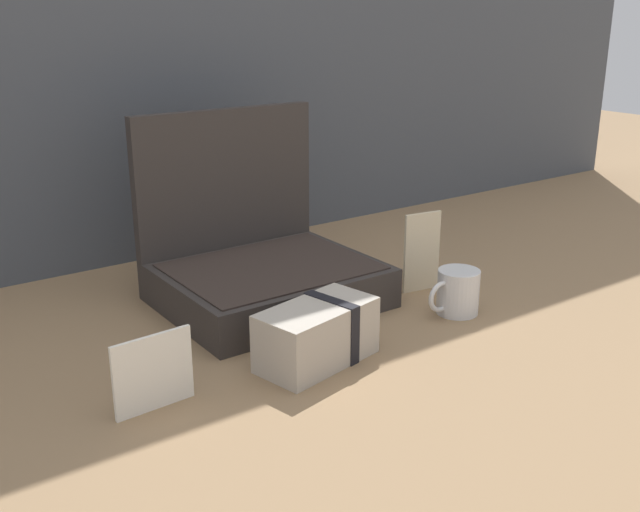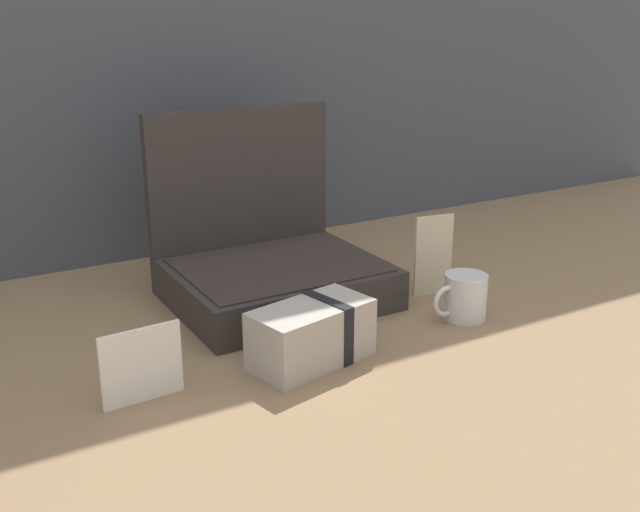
{
  "view_description": "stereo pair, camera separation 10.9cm",
  "coord_description": "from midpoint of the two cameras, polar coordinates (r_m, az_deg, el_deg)",
  "views": [
    {
      "loc": [
        -0.67,
        -0.98,
        0.54
      ],
      "look_at": [
        0.01,
        -0.02,
        0.15
      ],
      "focal_mm": 41.7,
      "sensor_mm": 36.0,
      "label": 1
    },
    {
      "loc": [
        -0.58,
        -1.03,
        0.54
      ],
      "look_at": [
        0.01,
        -0.02,
        0.15
      ],
      "focal_mm": 41.7,
      "sensor_mm": 36.0,
      "label": 2
    }
  ],
  "objects": [
    {
      "name": "poster_card_right",
      "position": [
        1.48,
        5.73,
        0.28
      ],
      "size": [
        0.08,
        0.02,
        0.16
      ],
      "primitive_type": "cube",
      "rotation": [
        0.0,
        0.0,
        -0.16
      ],
      "color": "beige",
      "rests_on": "ground_plane"
    },
    {
      "name": "open_suitcase",
      "position": [
        1.44,
        -6.86,
        -0.46
      ],
      "size": [
        0.39,
        0.33,
        0.36
      ],
      "color": "#332D2B",
      "rests_on": "ground_plane"
    },
    {
      "name": "coffee_mug",
      "position": [
        1.39,
        8.27,
        -2.78
      ],
      "size": [
        0.11,
        0.08,
        0.08
      ],
      "color": "silver",
      "rests_on": "ground_plane"
    },
    {
      "name": "info_card_left",
      "position": [
        1.09,
        -15.54,
        -8.68
      ],
      "size": [
        0.12,
        0.01,
        0.11
      ],
      "primitive_type": "cube",
      "rotation": [
        0.0,
        0.0,
        0.06
      ],
      "color": "white",
      "rests_on": "ground_plane"
    },
    {
      "name": "ground_plane",
      "position": [
        1.3,
        -3.28,
        -6.06
      ],
      "size": [
        6.0,
        6.0,
        0.0
      ],
      "primitive_type": "plane",
      "color": "#8C6D4C"
    },
    {
      "name": "cream_toiletry_bag",
      "position": [
        1.19,
        -2.78,
        -6.03
      ],
      "size": [
        0.21,
        0.14,
        0.1
      ],
      "color": "#B2A899",
      "rests_on": "ground_plane"
    }
  ]
}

